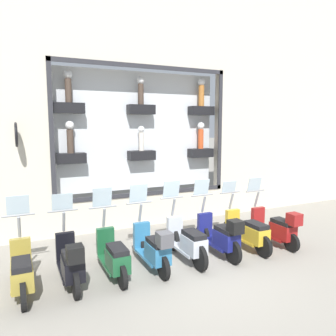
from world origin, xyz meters
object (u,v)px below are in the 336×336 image
(scooter_silver_3, at_px, (187,241))
(scooter_olive_7, at_px, (22,271))
(scooter_teal_4, at_px, (154,248))
(scooter_red_0, at_px, (277,227))
(scooter_navy_2, at_px, (221,236))
(scooter_black_6, at_px, (71,262))
(scooter_yellow_1, at_px, (248,232))
(scooter_green_5, at_px, (114,256))

(scooter_silver_3, bearing_deg, scooter_olive_7, 90.11)
(scooter_teal_4, bearing_deg, scooter_olive_7, 88.56)
(scooter_red_0, relative_size, scooter_silver_3, 0.99)
(scooter_navy_2, bearing_deg, scooter_olive_7, 89.23)
(scooter_navy_2, relative_size, scooter_black_6, 1.00)
(scooter_yellow_1, height_order, scooter_silver_3, scooter_silver_3)
(scooter_navy_2, xyz_separation_m, scooter_teal_4, (-0.01, 1.67, -0.01))
(scooter_black_6, bearing_deg, scooter_teal_4, -89.97)
(scooter_red_0, height_order, scooter_yellow_1, scooter_red_0)
(scooter_navy_2, distance_m, scooter_teal_4, 1.67)
(scooter_red_0, bearing_deg, scooter_yellow_1, 85.25)
(scooter_red_0, distance_m, scooter_yellow_1, 0.84)
(scooter_red_0, bearing_deg, scooter_navy_2, 89.53)
(scooter_green_5, bearing_deg, scooter_navy_2, -91.24)
(scooter_yellow_1, distance_m, scooter_olive_7, 5.02)
(scooter_green_5, height_order, scooter_olive_7, scooter_green_5)
(scooter_yellow_1, relative_size, scooter_black_6, 1.00)
(scooter_black_6, bearing_deg, scooter_silver_3, -88.39)
(scooter_yellow_1, height_order, scooter_black_6, scooter_black_6)
(scooter_navy_2, distance_m, scooter_olive_7, 4.18)
(scooter_yellow_1, xyz_separation_m, scooter_black_6, (-0.06, 4.18, 0.04))
(scooter_yellow_1, distance_m, scooter_silver_3, 1.67)
(scooter_navy_2, bearing_deg, scooter_black_6, 90.13)
(scooter_silver_3, height_order, scooter_green_5, scooter_silver_3)
(scooter_silver_3, relative_size, scooter_teal_4, 1.01)
(scooter_green_5, distance_m, scooter_olive_7, 1.67)
(scooter_navy_2, height_order, scooter_green_5, scooter_navy_2)
(scooter_yellow_1, xyz_separation_m, scooter_teal_4, (-0.06, 2.51, 0.04))
(scooter_silver_3, relative_size, scooter_green_5, 1.01)
(scooter_red_0, bearing_deg, scooter_green_5, 89.07)
(scooter_green_5, bearing_deg, scooter_red_0, -90.93)
(scooter_navy_2, distance_m, scooter_silver_3, 0.84)
(scooter_yellow_1, relative_size, scooter_navy_2, 1.00)
(scooter_navy_2, height_order, scooter_teal_4, same)
(scooter_silver_3, height_order, scooter_olive_7, scooter_silver_3)
(scooter_teal_4, bearing_deg, scooter_yellow_1, -88.57)
(scooter_red_0, height_order, scooter_black_6, scooter_black_6)
(scooter_yellow_1, bearing_deg, scooter_silver_3, 89.76)
(scooter_olive_7, bearing_deg, scooter_yellow_1, -90.00)
(scooter_yellow_1, distance_m, scooter_green_5, 3.35)
(scooter_navy_2, distance_m, scooter_black_6, 3.35)
(scooter_black_6, height_order, scooter_olive_7, scooter_olive_7)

